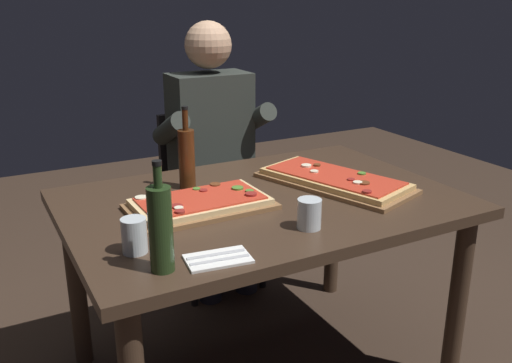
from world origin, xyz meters
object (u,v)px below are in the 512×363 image
Objects in this scene: seated_diner at (214,147)px; dining_table at (262,223)px; oil_bottle_amber at (161,228)px; pizza_rectangular_front at (201,204)px; wine_bottle_dark at (187,158)px; tumbler_far_side at (134,236)px; diner_chair at (206,189)px; tumbler_near_camera at (310,214)px; pizza_rectangular_left at (335,180)px.

dining_table is at bearing -100.68° from seated_diner.
pizza_rectangular_front is at bearing 54.25° from oil_bottle_amber.
wine_bottle_dark is (0.04, 0.23, 0.10)m from pizza_rectangular_front.
seated_diner is at bearing 79.32° from dining_table.
tumbler_far_side is (-0.54, -0.22, 0.15)m from dining_table.
pizza_rectangular_front reaches higher than dining_table.
oil_bottle_amber is at bearing -76.83° from tumbler_far_side.
dining_table is at bearing 35.50° from oil_bottle_amber.
diner_chair is 0.28m from seated_diner.
pizza_rectangular_left is at bearing 43.93° from tumbler_near_camera.
pizza_rectangular_left is 6.37× the size of tumbler_far_side.
seated_diner is (0.33, 0.50, -0.12)m from wine_bottle_dark.
tumbler_far_side is (-0.03, 0.14, -0.07)m from oil_bottle_amber.
pizza_rectangular_left is 2.09× the size of wine_bottle_dark.
tumbler_near_camera is 0.93× the size of tumbler_far_side.
dining_table is 2.84× the size of pizza_rectangular_front.
pizza_rectangular_front is 1.60× the size of oil_bottle_amber.
dining_table is at bearing 21.95° from tumbler_far_side.
tumbler_near_camera is 0.07× the size of seated_diner.
diner_chair is (0.33, 0.62, -0.37)m from wine_bottle_dark.
diner_chair is (0.14, 1.16, -0.30)m from tumbler_near_camera.
oil_bottle_amber is 0.23× the size of seated_diner.
wine_bottle_dark is at bearing -123.88° from seated_diner.
wine_bottle_dark is 0.24× the size of seated_diner.
dining_table is at bearing -99.21° from diner_chair.
dining_table is 0.60m from tumbler_far_side.
wine_bottle_dark reaches higher than diner_chair.
seated_diner is at bearing 82.53° from tumbler_near_camera.
tumbler_far_side is at bearing -125.36° from seated_diner.
pizza_rectangular_front is 0.37× the size of seated_diner.
oil_bottle_amber is at bearing -156.46° from pizza_rectangular_left.
diner_chair is at bearing 101.85° from pizza_rectangular_left.
pizza_rectangular_front is at bearing 127.40° from tumbler_near_camera.
seated_diner is at bearing 54.64° from tumbler_far_side.
tumbler_far_side is at bearing 103.17° from oil_bottle_amber.
diner_chair is at bearing 61.58° from wine_bottle_dark.
diner_chair is at bearing 80.79° from dining_table.
tumbler_far_side is (-0.86, -0.22, 0.03)m from pizza_rectangular_left.
oil_bottle_amber reaches higher than dining_table.
oil_bottle_amber reaches higher than pizza_rectangular_left.
tumbler_far_side reaches higher than dining_table.
oil_bottle_amber is at bearing -117.86° from diner_chair.
tumbler_far_side is at bearing 170.58° from tumbler_near_camera.
seated_diner reaches higher than oil_bottle_amber.
wine_bottle_dark reaches higher than oil_bottle_amber.
pizza_rectangular_left is at bearing -76.29° from seated_diner.
wine_bottle_dark reaches higher than dining_table.
dining_table is 0.75m from seated_diner.
seated_diner is (0.14, 1.04, -0.05)m from tumbler_near_camera.
tumbler_near_camera is (0.24, -0.31, 0.03)m from pizza_rectangular_front.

